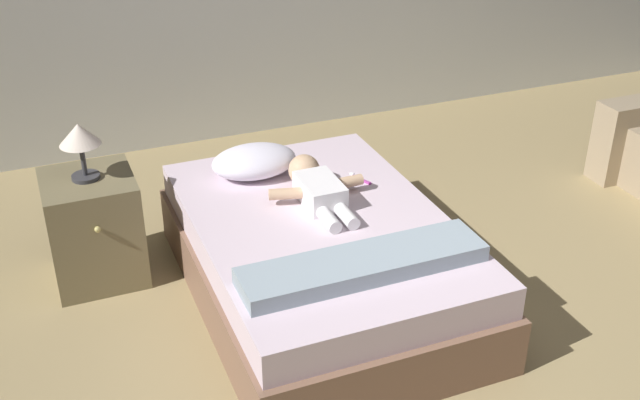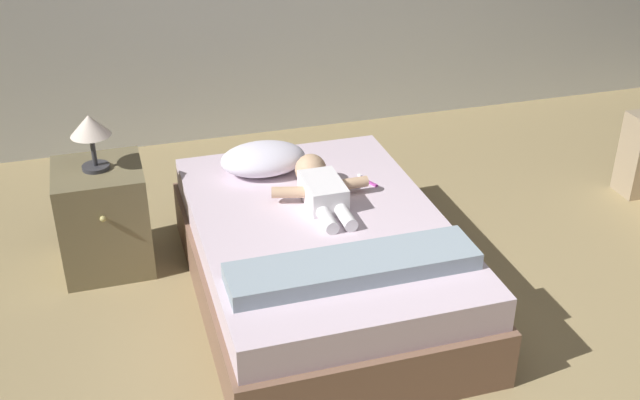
{
  "view_description": "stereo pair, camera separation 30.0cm",
  "coord_description": "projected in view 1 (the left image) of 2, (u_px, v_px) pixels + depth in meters",
  "views": [
    {
      "loc": [
        -1.45,
        -2.06,
        2.28
      ],
      "look_at": [
        -0.26,
        0.89,
        0.54
      ],
      "focal_mm": 43.71,
      "sensor_mm": 36.0,
      "label": 1
    },
    {
      "loc": [
        -1.17,
        -2.16,
        2.28
      ],
      "look_at": [
        -0.26,
        0.89,
        0.54
      ],
      "focal_mm": 43.71,
      "sensor_mm": 36.0,
      "label": 2
    }
  ],
  "objects": [
    {
      "name": "ground_plane",
      "position": [
        457.0,
        396.0,
        3.25
      ],
      "size": [
        8.0,
        8.0,
        0.0
      ],
      "primitive_type": "plane",
      "color": "#9B865A"
    },
    {
      "name": "bed",
      "position": [
        320.0,
        258.0,
        3.78
      ],
      "size": [
        1.19,
        1.76,
        0.44
      ],
      "color": "brown",
      "rests_on": "ground_plane"
    },
    {
      "name": "pillow",
      "position": [
        254.0,
        161.0,
        4.04
      ],
      "size": [
        0.45,
        0.31,
        0.16
      ],
      "color": "white",
      "rests_on": "bed"
    },
    {
      "name": "baby",
      "position": [
        316.0,
        187.0,
        3.82
      ],
      "size": [
        0.49,
        0.6,
        0.16
      ],
      "color": "white",
      "rests_on": "bed"
    },
    {
      "name": "toothbrush",
      "position": [
        360.0,
        179.0,
        4.02
      ],
      "size": [
        0.07,
        0.13,
        0.02
      ],
      "color": "#AB3D99",
      "rests_on": "bed"
    },
    {
      "name": "nightstand",
      "position": [
        94.0,
        228.0,
        3.91
      ],
      "size": [
        0.44,
        0.47,
        0.56
      ],
      "color": "#736748",
      "rests_on": "ground_plane"
    },
    {
      "name": "lamp",
      "position": [
        80.0,
        138.0,
        3.67
      ],
      "size": [
        0.2,
        0.2,
        0.29
      ],
      "color": "#333338",
      "rests_on": "nightstand"
    },
    {
      "name": "blanket",
      "position": [
        363.0,
        264.0,
        3.26
      ],
      "size": [
        1.07,
        0.26,
        0.07
      ],
      "color": "#91A2AE",
      "rests_on": "bed"
    }
  ]
}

